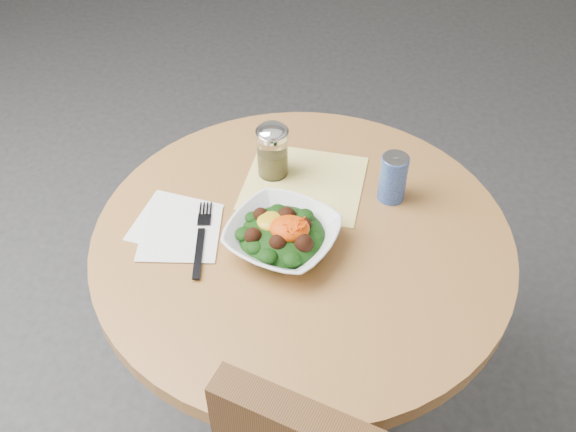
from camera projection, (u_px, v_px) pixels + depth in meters
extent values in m
plane|color=#2E2E30|center=(298.00, 411.00, 1.89)|extent=(6.00, 6.00, 0.00)
cylinder|color=black|center=(298.00, 408.00, 1.88)|extent=(0.52, 0.52, 0.03)
cylinder|color=black|center=(300.00, 341.00, 1.65)|extent=(0.10, 0.10, 0.71)
cylinder|color=#AB763D|center=(302.00, 240.00, 1.39)|extent=(0.90, 0.90, 0.04)
cube|color=#DDBA0B|center=(304.00, 183.00, 1.49)|extent=(0.30, 0.28, 0.00)
cube|color=white|center=(175.00, 222.00, 1.40)|extent=(0.20, 0.20, 0.00)
cube|color=white|center=(180.00, 233.00, 1.37)|extent=(0.18, 0.18, 0.00)
imported|color=white|center=(282.00, 237.00, 1.33)|extent=(0.29, 0.29, 0.05)
ellipsoid|color=black|center=(282.00, 237.00, 1.33)|extent=(0.18, 0.18, 0.06)
ellipsoid|color=gold|center=(271.00, 221.00, 1.32)|extent=(0.06, 0.06, 0.02)
ellipsoid|color=#F26005|center=(290.00, 228.00, 1.30)|extent=(0.08, 0.07, 0.04)
cube|color=black|center=(199.00, 253.00, 1.32)|extent=(0.03, 0.14, 0.00)
cube|color=black|center=(205.00, 215.00, 1.40)|extent=(0.04, 0.08, 0.00)
cylinder|color=silver|center=(273.00, 154.00, 1.48)|extent=(0.07, 0.07, 0.11)
cylinder|color=olive|center=(273.00, 162.00, 1.49)|extent=(0.06, 0.06, 0.06)
cylinder|color=silver|center=(272.00, 134.00, 1.43)|extent=(0.08, 0.08, 0.01)
ellipsoid|color=silver|center=(272.00, 131.00, 1.43)|extent=(0.07, 0.07, 0.03)
cylinder|color=#0D1B90|center=(393.00, 178.00, 1.42)|extent=(0.06, 0.06, 0.11)
cylinder|color=silver|center=(396.00, 158.00, 1.38)|extent=(0.06, 0.06, 0.00)
cube|color=silver|center=(396.00, 155.00, 1.38)|extent=(0.01, 0.02, 0.00)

